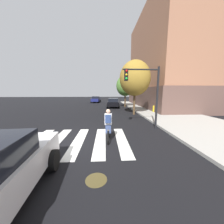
# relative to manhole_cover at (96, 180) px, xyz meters

# --- Properties ---
(ground_plane) EXTENTS (120.00, 120.00, 0.00)m
(ground_plane) POSITION_rel_manhole_cover_xyz_m (-1.36, 2.97, -0.00)
(ground_plane) COLOR black
(crosswalk_stripes) EXTENTS (5.12, 3.98, 0.01)m
(crosswalk_stripes) POSITION_rel_manhole_cover_xyz_m (-1.14, 2.97, 0.00)
(crosswalk_stripes) COLOR silver
(crosswalk_stripes) RESTS_ON ground
(manhole_cover) EXTENTS (0.64, 0.64, 0.01)m
(manhole_cover) POSITION_rel_manhole_cover_xyz_m (0.00, 0.00, 0.00)
(manhole_cover) COLOR #473D1E
(manhole_cover) RESTS_ON ground
(sedan_mid) EXTENTS (2.39, 4.52, 1.51)m
(sedan_mid) POSITION_rel_manhole_cover_xyz_m (1.63, 17.29, 0.77)
(sedan_mid) COLOR black
(sedan_mid) RESTS_ON ground
(sedan_far) EXTENTS (2.27, 4.45, 1.50)m
(sedan_far) POSITION_rel_manhole_cover_xyz_m (-2.04, 27.15, 0.77)
(sedan_far) COLOR navy
(sedan_far) RESTS_ON ground
(cyclist) EXTENTS (0.38, 1.71, 1.69)m
(cyclist) POSITION_rel_manhole_cover_xyz_m (0.43, 2.92, 0.84)
(cyclist) COLOR black
(cyclist) RESTS_ON ground
(traffic_light_near) EXTENTS (2.47, 0.28, 4.20)m
(traffic_light_near) POSITION_rel_manhole_cover_xyz_m (2.99, 5.00, 2.86)
(traffic_light_near) COLOR black
(traffic_light_near) RESTS_ON ground
(fire_hydrant) EXTENTS (0.33, 0.22, 0.78)m
(fire_hydrant) POSITION_rel_manhole_cover_xyz_m (6.15, 11.23, 0.53)
(fire_hydrant) COLOR gold
(fire_hydrant) RESTS_ON sidewalk
(street_tree_near) EXTENTS (3.35, 3.35, 5.96)m
(street_tree_near) POSITION_rel_manhole_cover_xyz_m (3.55, 10.48, 4.02)
(street_tree_near) COLOR #4C3823
(street_tree_near) RESTS_ON ground
(street_tree_mid) EXTENTS (2.97, 2.97, 5.29)m
(street_tree_mid) POSITION_rel_manhole_cover_xyz_m (3.62, 17.43, 3.56)
(street_tree_mid) COLOR #4C3823
(street_tree_mid) RESTS_ON ground
(corner_building) EXTENTS (19.90, 18.04, 15.52)m
(corner_building) POSITION_rel_manhole_cover_xyz_m (16.12, 18.18, 7.70)
(corner_building) COLOR brown
(corner_building) RESTS_ON ground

